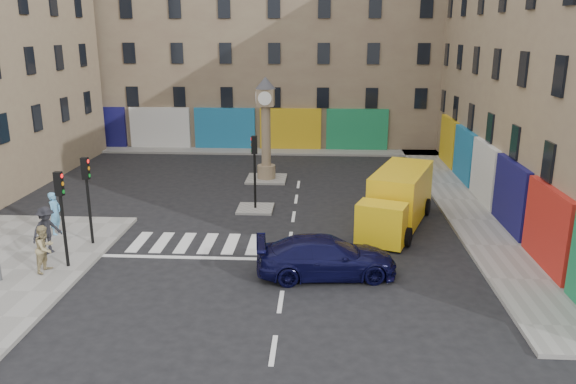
# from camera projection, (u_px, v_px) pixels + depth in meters

# --- Properties ---
(ground) EXTENTS (120.00, 120.00, 0.00)m
(ground) POSITION_uv_depth(u_px,v_px,m) (284.00, 277.00, 20.82)
(ground) COLOR black
(ground) RESTS_ON ground
(sidewalk_right) EXTENTS (2.60, 30.00, 0.15)m
(sidewalk_right) POSITION_uv_depth(u_px,v_px,m) (459.00, 201.00, 29.91)
(sidewalk_right) COLOR gray
(sidewalk_right) RESTS_ON ground
(sidewalk_far) EXTENTS (32.00, 2.40, 0.15)m
(sidewalk_far) POSITION_uv_depth(u_px,v_px,m) (250.00, 151.00, 42.32)
(sidewalk_far) COLOR gray
(sidewalk_far) RESTS_ON ground
(island_near) EXTENTS (1.80, 1.80, 0.12)m
(island_near) POSITION_uv_depth(u_px,v_px,m) (255.00, 209.00, 28.59)
(island_near) COLOR gray
(island_near) RESTS_ON ground
(island_far) EXTENTS (2.40, 2.40, 0.12)m
(island_far) POSITION_uv_depth(u_px,v_px,m) (266.00, 179.00, 34.35)
(island_far) COLOR gray
(island_far) RESTS_ON ground
(building_far) EXTENTS (32.00, 10.00, 17.00)m
(building_far) POSITION_uv_depth(u_px,v_px,m) (257.00, 34.00, 45.55)
(building_far) COLOR #817156
(building_far) RESTS_ON ground
(traffic_light_left_near) EXTENTS (0.28, 0.22, 3.70)m
(traffic_light_left_near) POSITION_uv_depth(u_px,v_px,m) (61.00, 204.00, 20.75)
(traffic_light_left_near) COLOR black
(traffic_light_left_near) RESTS_ON sidewalk_left
(traffic_light_left_far) EXTENTS (0.28, 0.22, 3.70)m
(traffic_light_left_far) POSITION_uv_depth(u_px,v_px,m) (87.00, 187.00, 23.05)
(traffic_light_left_far) COLOR black
(traffic_light_left_far) RESTS_ON sidewalk_left
(traffic_light_island) EXTENTS (0.28, 0.22, 3.70)m
(traffic_light_island) POSITION_uv_depth(u_px,v_px,m) (255.00, 160.00, 27.89)
(traffic_light_island) COLOR black
(traffic_light_island) RESTS_ON island_near
(clock_pillar) EXTENTS (1.20, 1.20, 6.10)m
(clock_pillar) POSITION_uv_depth(u_px,v_px,m) (266.00, 122.00, 33.38)
(clock_pillar) COLOR #8C795C
(clock_pillar) RESTS_ON island_far
(navy_sedan) EXTENTS (5.39, 2.69, 1.50)m
(navy_sedan) POSITION_uv_depth(u_px,v_px,m) (326.00, 257.00, 20.72)
(navy_sedan) COLOR black
(navy_sedan) RESTS_ON ground
(yellow_van) EXTENTS (4.27, 7.20, 2.52)m
(yellow_van) POSITION_uv_depth(u_px,v_px,m) (398.00, 199.00, 26.15)
(yellow_van) COLOR yellow
(yellow_van) RESTS_ON ground
(pedestrian_blue) EXTENTS (0.52, 0.73, 1.90)m
(pedestrian_blue) POSITION_uv_depth(u_px,v_px,m) (55.00, 213.00, 24.58)
(pedestrian_blue) COLOR #5DA3D4
(pedestrian_blue) RESTS_ON sidewalk_left
(pedestrian_tan) EXTENTS (0.81, 0.97, 1.80)m
(pedestrian_tan) POSITION_uv_depth(u_px,v_px,m) (45.00, 248.00, 20.74)
(pedestrian_tan) COLOR tan
(pedestrian_tan) RESTS_ON sidewalk_left
(pedestrian_dark) EXTENTS (1.27, 1.45, 1.95)m
(pedestrian_dark) POSITION_uv_depth(u_px,v_px,m) (47.00, 230.00, 22.41)
(pedestrian_dark) COLOR black
(pedestrian_dark) RESTS_ON sidewalk_left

